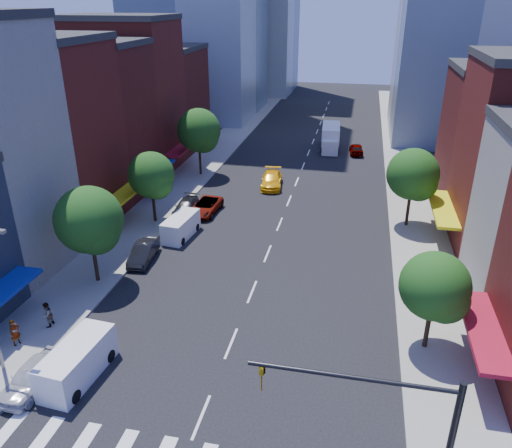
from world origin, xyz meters
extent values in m
plane|color=black|center=(0.00, 0.00, 0.00)|extent=(220.00, 220.00, 0.00)
cube|color=gray|center=(-12.50, 40.00, 0.07)|extent=(5.00, 120.00, 0.15)
cube|color=gray|center=(12.50, 40.00, 0.07)|extent=(5.00, 120.00, 0.15)
cube|color=maroon|center=(-21.00, 20.50, 8.00)|extent=(12.00, 9.00, 16.00)
cube|color=#581716|center=(-21.00, 29.00, 7.50)|extent=(12.00, 8.00, 15.00)
cube|color=maroon|center=(-21.00, 37.50, 8.50)|extent=(12.00, 9.00, 17.00)
cube|color=#581716|center=(-21.00, 47.00, 6.50)|extent=(12.00, 10.00, 13.00)
cube|color=#581716|center=(21.00, 34.00, 6.50)|extent=(12.00, 10.00, 13.00)
cylinder|color=black|center=(7.00, -4.50, 7.75)|extent=(7.00, 0.16, 0.16)
imported|color=gold|center=(4.00, -4.50, 7.15)|extent=(0.22, 0.18, 1.10)
cube|color=slate|center=(-10.10, 1.00, 8.90)|extent=(0.50, 0.25, 0.18)
cylinder|color=black|center=(-11.50, 11.00, 2.11)|extent=(0.28, 0.28, 3.92)
sphere|color=#1F4814|center=(-11.50, 11.00, 5.05)|extent=(4.80, 4.80, 4.80)
sphere|color=#1F4814|center=(-10.90, 10.70, 4.35)|extent=(3.36, 3.36, 3.36)
cylinder|color=black|center=(-11.50, 22.00, 1.97)|extent=(0.28, 0.28, 3.64)
sphere|color=#1F4814|center=(-11.50, 22.00, 4.70)|extent=(4.20, 4.20, 4.20)
sphere|color=#1F4814|center=(-10.90, 21.70, 4.05)|extent=(2.94, 2.94, 2.94)
cylinder|color=black|center=(-11.50, 36.00, 2.25)|extent=(0.28, 0.28, 4.20)
sphere|color=#1F4814|center=(-11.50, 36.00, 5.40)|extent=(5.00, 5.00, 5.00)
sphere|color=#1F4814|center=(-10.90, 35.70, 4.65)|extent=(3.50, 3.50, 3.50)
cylinder|color=black|center=(11.50, 8.00, 1.83)|extent=(0.28, 0.28, 3.36)
sphere|color=#1F4814|center=(11.50, 8.00, 4.35)|extent=(4.00, 4.00, 4.00)
sphere|color=#1F4814|center=(12.10, 7.70, 3.75)|extent=(2.80, 2.80, 2.80)
cylinder|color=black|center=(11.50, 26.00, 2.11)|extent=(0.28, 0.28, 3.92)
sphere|color=#1F4814|center=(11.50, 26.00, 5.05)|extent=(4.60, 4.60, 4.60)
sphere|color=#1F4814|center=(12.10, 25.70, 4.35)|extent=(3.22, 3.22, 3.22)
imported|color=silver|center=(-9.50, 0.19, 0.74)|extent=(2.04, 4.46, 1.48)
imported|color=black|center=(-9.50, 14.78, 0.71)|extent=(1.92, 4.42, 1.41)
imported|color=#999999|center=(-7.50, 25.08, 0.69)|extent=(2.60, 5.10, 1.38)
imported|color=black|center=(-9.39, 24.71, 0.66)|extent=(2.07, 4.66, 1.33)
cube|color=white|center=(-7.50, 1.40, 1.04)|extent=(2.38, 5.09, 2.08)
cube|color=black|center=(-7.65, -0.48, 1.34)|extent=(1.91, 1.14, 0.89)
cylinder|color=black|center=(-8.53, -0.21, 0.35)|extent=(0.31, 0.77, 0.75)
cylinder|color=black|center=(-6.75, -0.35, 0.35)|extent=(0.31, 0.77, 0.75)
cylinder|color=black|center=(-8.25, 3.15, 0.35)|extent=(0.31, 0.77, 0.75)
cylinder|color=black|center=(-6.47, 3.00, 0.35)|extent=(0.31, 0.77, 0.75)
cube|color=white|center=(-8.09, 19.67, 0.94)|extent=(2.24, 4.63, 1.88)
cube|color=black|center=(-8.26, 17.98, 1.21)|extent=(1.74, 1.06, 0.81)
cylinder|color=black|center=(-9.04, 18.24, 0.31)|extent=(0.29, 0.70, 0.68)
cylinder|color=black|center=(-7.44, 18.08, 0.31)|extent=(0.29, 0.70, 0.68)
cylinder|color=black|center=(-8.73, 21.27, 0.31)|extent=(0.29, 0.70, 0.68)
cylinder|color=black|center=(-7.13, 21.10, 0.31)|extent=(0.29, 0.70, 0.68)
imported|color=#F6B10C|center=(-2.55, 33.86, 0.79)|extent=(2.85, 5.66, 1.58)
imported|color=black|center=(2.93, 49.95, 0.78)|extent=(2.25, 4.92, 1.57)
imported|color=#999999|center=(6.33, 48.76, 0.72)|extent=(2.07, 4.37, 1.44)
cube|color=white|center=(2.66, 51.18, 1.57)|extent=(2.74, 6.53, 3.15)
cube|color=white|center=(2.89, 47.45, 1.08)|extent=(2.27, 1.90, 1.97)
cylinder|color=black|center=(1.76, 48.17, 0.44)|extent=(0.35, 0.90, 0.89)
cylinder|color=black|center=(3.92, 48.30, 0.44)|extent=(0.35, 0.90, 0.89)
cylinder|color=black|center=(1.49, 52.59, 0.44)|extent=(0.35, 0.90, 0.89)
cylinder|color=black|center=(3.65, 52.72, 0.44)|extent=(0.35, 0.90, 0.89)
imported|color=#999999|center=(-12.58, 3.08, 1.01)|extent=(0.62, 0.74, 1.73)
imported|color=#999999|center=(-11.77, 5.12, 1.00)|extent=(0.66, 0.84, 1.70)
camera|label=1|loc=(6.59, -17.85, 19.25)|focal=35.00mm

